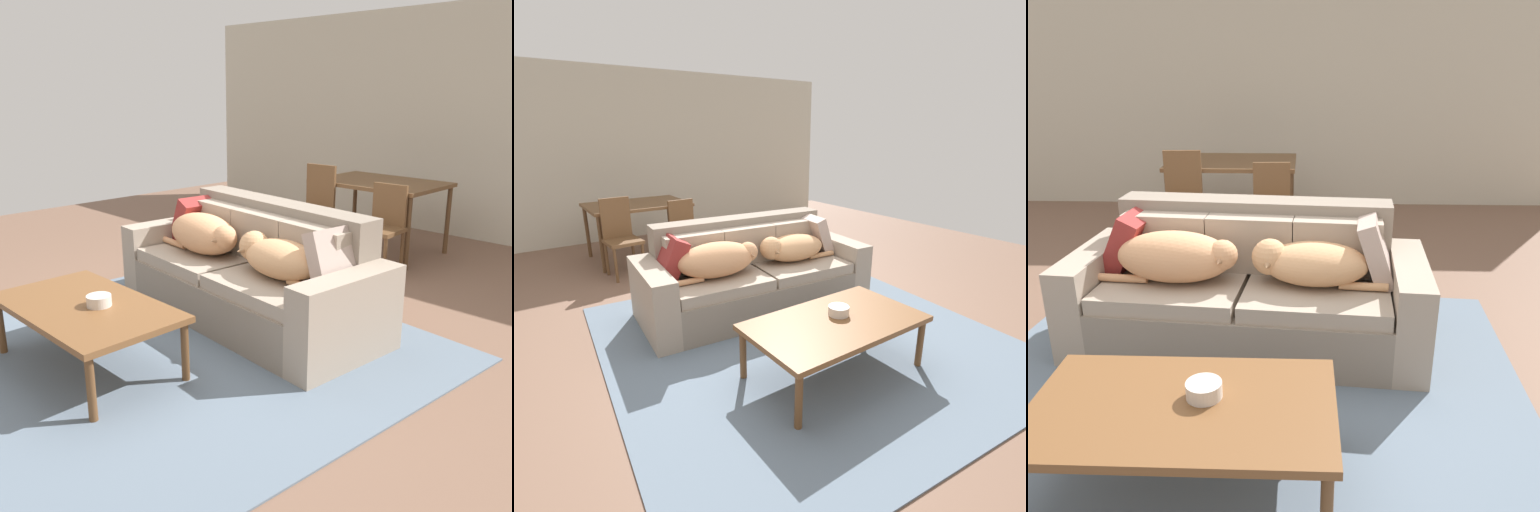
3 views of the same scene
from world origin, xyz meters
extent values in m
plane|color=brown|center=(0.00, 0.00, 0.00)|extent=(10.00, 10.00, 0.00)
cube|color=beige|center=(0.00, 4.00, 1.35)|extent=(8.00, 0.12, 2.70)
cube|color=slate|center=(0.20, -0.47, 0.01)|extent=(3.48, 3.48, 0.01)
cube|color=gray|center=(0.20, 0.29, 0.18)|extent=(1.91, 1.08, 0.36)
cube|color=tan|center=(-0.25, 0.33, 0.41)|extent=(0.96, 0.96, 0.10)
cube|color=tan|center=(0.66, 0.25, 0.41)|extent=(0.96, 0.96, 0.10)
cube|color=gray|center=(0.23, 0.63, 0.68)|extent=(1.85, 0.40, 0.44)
cube|color=tan|center=(-0.35, 0.49, 0.65)|extent=(0.57, 0.21, 0.37)
cube|color=tan|center=(0.22, 0.44, 0.65)|extent=(0.57, 0.21, 0.37)
cube|color=tan|center=(0.78, 0.39, 0.65)|extent=(0.57, 0.21, 0.37)
cube|color=tan|center=(-0.82, 0.38, 0.31)|extent=(0.29, 0.94, 0.62)
cube|color=tan|center=(1.22, 0.20, 0.31)|extent=(0.29, 0.94, 0.62)
ellipsoid|color=tan|center=(-0.24, 0.25, 0.62)|extent=(0.76, 0.45, 0.32)
sphere|color=tan|center=(0.07, 0.20, 0.66)|extent=(0.19, 0.19, 0.19)
cone|color=#A37451|center=(0.06, 0.12, 0.65)|extent=(0.09, 0.11, 0.08)
cylinder|color=tan|center=(-0.58, 0.20, 0.49)|extent=(0.33, 0.08, 0.05)
ellipsoid|color=tan|center=(0.64, 0.23, 0.60)|extent=(0.69, 0.45, 0.27)
sphere|color=tan|center=(0.36, 0.23, 0.64)|extent=(0.23, 0.23, 0.23)
cone|color=#A27752|center=(0.35, 0.13, 0.63)|extent=(0.11, 0.13, 0.10)
cylinder|color=tan|center=(0.93, 0.12, 0.49)|extent=(0.30, 0.08, 0.05)
cube|color=maroon|center=(-0.60, 0.48, 0.64)|extent=(0.34, 0.43, 0.42)
cube|color=#BCA498|center=(1.03, 0.34, 0.65)|extent=(0.30, 0.45, 0.44)
cube|color=brown|center=(0.06, -1.00, 0.42)|extent=(1.29, 0.74, 0.04)
cylinder|color=brown|center=(-0.53, -1.32, 0.20)|extent=(0.05, 0.05, 0.40)
cylinder|color=brown|center=(0.66, -1.32, 0.20)|extent=(0.05, 0.05, 0.40)
cylinder|color=brown|center=(-0.53, -0.68, 0.20)|extent=(0.05, 0.05, 0.40)
cylinder|color=brown|center=(0.66, -0.68, 0.20)|extent=(0.05, 0.05, 0.40)
cylinder|color=silver|center=(0.15, -0.94, 0.47)|extent=(0.16, 0.16, 0.07)
cube|color=brown|center=(-0.18, 2.72, 0.76)|extent=(1.32, 0.93, 0.04)
cylinder|color=brown|center=(-0.80, 2.31, 0.37)|extent=(0.05, 0.05, 0.74)
cylinder|color=brown|center=(0.43, 2.31, 0.37)|extent=(0.05, 0.05, 0.74)
cylinder|color=brown|center=(-0.80, 3.14, 0.37)|extent=(0.05, 0.05, 0.74)
cylinder|color=brown|center=(0.43, 3.14, 0.37)|extent=(0.05, 0.05, 0.74)
cube|color=brown|center=(-0.60, 2.04, 0.45)|extent=(0.42, 0.42, 0.04)
cube|color=brown|center=(-0.61, 2.22, 0.72)|extent=(0.36, 0.06, 0.50)
cylinder|color=brown|center=(-0.76, 1.86, 0.21)|extent=(0.04, 0.04, 0.43)
cylinder|color=brown|center=(-0.42, 1.88, 0.21)|extent=(0.04, 0.04, 0.43)
cylinder|color=brown|center=(-0.78, 2.20, 0.21)|extent=(0.04, 0.04, 0.43)
cylinder|color=brown|center=(-0.44, 2.22, 0.21)|extent=(0.04, 0.04, 0.43)
cube|color=brown|center=(0.27, 2.04, 0.43)|extent=(0.42, 0.42, 0.04)
cube|color=brown|center=(0.25, 2.22, 0.65)|extent=(0.36, 0.06, 0.41)
cylinder|color=brown|center=(0.11, 1.86, 0.20)|extent=(0.04, 0.04, 0.41)
cylinder|color=brown|center=(0.45, 1.88, 0.20)|extent=(0.04, 0.04, 0.41)
cylinder|color=brown|center=(0.08, 2.20, 0.20)|extent=(0.04, 0.04, 0.41)
cylinder|color=brown|center=(0.42, 2.22, 0.20)|extent=(0.04, 0.04, 0.41)
camera|label=1|loc=(3.22, -2.64, 1.76)|focal=40.14mm
camera|label=2|loc=(-1.83, -2.88, 1.76)|focal=28.04mm
camera|label=3|loc=(0.56, -2.85, 1.79)|focal=37.32mm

